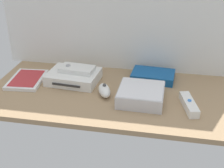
# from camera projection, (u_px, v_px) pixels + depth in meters

# --- Properties ---
(ground_plane) EXTENTS (1.00, 0.48, 0.02)m
(ground_plane) POSITION_uv_depth(u_px,v_px,m) (112.00, 95.00, 1.22)
(ground_plane) COLOR #9E7F5B
(ground_plane) RESTS_ON ground
(game_console) EXTENTS (0.22, 0.18, 0.04)m
(game_console) POSITION_uv_depth(u_px,v_px,m) (74.00, 77.00, 1.30)
(game_console) COLOR white
(game_console) RESTS_ON ground_plane
(mini_computer) EXTENTS (0.17, 0.17, 0.05)m
(mini_computer) POSITION_uv_depth(u_px,v_px,m) (141.00, 94.00, 1.15)
(mini_computer) COLOR silver
(mini_computer) RESTS_ON ground_plane
(game_case) EXTENTS (0.15, 0.20, 0.02)m
(game_case) POSITION_uv_depth(u_px,v_px,m) (27.00, 79.00, 1.31)
(game_case) COLOR white
(game_case) RESTS_ON ground_plane
(network_router) EXTENTS (0.19, 0.13, 0.03)m
(network_router) POSITION_uv_depth(u_px,v_px,m) (153.00, 76.00, 1.32)
(network_router) COLOR #145193
(network_router) RESTS_ON ground_plane
(remote_wand) EXTENTS (0.07, 0.15, 0.03)m
(remote_wand) POSITION_uv_depth(u_px,v_px,m) (189.00, 104.00, 1.11)
(remote_wand) COLOR white
(remote_wand) RESTS_ON ground_plane
(remote_nunchuk) EXTENTS (0.08, 0.11, 0.05)m
(remote_nunchuk) POSITION_uv_depth(u_px,v_px,m) (104.00, 90.00, 1.19)
(remote_nunchuk) COLOR white
(remote_nunchuk) RESTS_ON ground_plane
(remote_classic_pad) EXTENTS (0.15, 0.09, 0.02)m
(remote_classic_pad) POSITION_uv_depth(u_px,v_px,m) (77.00, 69.00, 1.29)
(remote_classic_pad) COLOR white
(remote_classic_pad) RESTS_ON game_console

